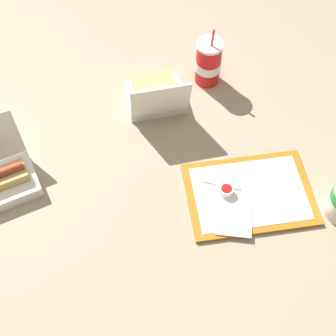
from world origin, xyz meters
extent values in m
plane|color=gray|center=(0.00, 0.00, 0.00)|extent=(3.20, 3.20, 0.00)
cube|color=#A56619|center=(0.26, -0.08, 0.01)|extent=(0.42, 0.34, 0.01)
cube|color=white|center=(0.26, -0.08, 0.01)|extent=(0.37, 0.29, 0.00)
cylinder|color=white|center=(0.19, -0.09, 0.03)|extent=(0.04, 0.04, 0.02)
cylinder|color=#9E140F|center=(0.19, -0.09, 0.04)|extent=(0.03, 0.03, 0.01)
cube|color=white|center=(0.22, -0.18, 0.02)|extent=(0.10, 0.10, 0.00)
cube|color=white|center=(0.18, -0.06, 0.02)|extent=(0.11, 0.03, 0.00)
cube|color=white|center=(-0.46, -0.11, 0.02)|extent=(0.24, 0.22, 0.04)
cube|color=tan|center=(-0.46, -0.11, 0.06)|extent=(0.16, 0.13, 0.03)
cube|color=white|center=(-0.05, 0.26, 0.02)|extent=(0.22, 0.19, 0.04)
cube|color=white|center=(-0.02, 0.17, 0.11)|extent=(0.19, 0.09, 0.14)
cube|color=tan|center=(-0.05, 0.26, 0.05)|extent=(0.15, 0.12, 0.02)
cube|color=#4C933D|center=(-0.05, 0.26, 0.07)|extent=(0.16, 0.13, 0.01)
cube|color=tan|center=(-0.05, 0.26, 0.08)|extent=(0.15, 0.12, 0.02)
cylinder|color=red|center=(0.12, 0.38, 0.08)|extent=(0.08, 0.08, 0.16)
cylinder|color=white|center=(0.12, 0.38, 0.07)|extent=(0.09, 0.09, 0.03)
cylinder|color=white|center=(0.12, 0.38, 0.16)|extent=(0.09, 0.09, 0.01)
cylinder|color=red|center=(0.13, 0.37, 0.20)|extent=(0.01, 0.01, 0.06)
camera|label=1|loc=(0.07, -0.79, 1.21)|focal=50.00mm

